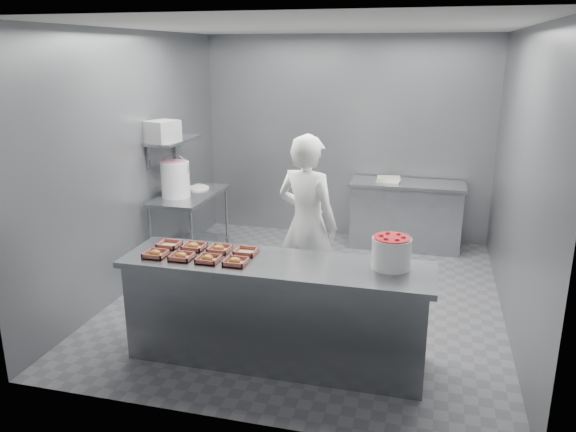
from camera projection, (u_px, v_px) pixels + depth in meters
The scene contains 24 objects.
floor at pixel (310, 296), 6.14m from camera, with size 4.50×4.50×0.00m, color #4C4C51.
ceiling at pixel (313, 26), 5.35m from camera, with size 4.50×4.50×0.00m, color white.
wall_back at pixel (346, 138), 7.83m from camera, with size 4.00×0.04×2.80m, color slate.
wall_left at pixel (136, 161), 6.23m from camera, with size 0.04×4.50×2.80m, color slate.
wall_right at pixel (519, 181), 5.26m from camera, with size 0.04×4.50×2.80m, color slate.
service_counter at pixel (276, 311), 4.76m from camera, with size 2.60×0.70×0.90m.
prep_table at pixel (191, 218), 6.93m from camera, with size 0.60×1.20×0.90m.
back_counter at pixel (406, 215), 7.56m from camera, with size 1.50×0.60×0.90m.
wall_shelf at pixel (174, 140), 6.70m from camera, with size 0.35×0.90×0.03m, color slate.
tray_0 at pixel (155, 254), 4.76m from camera, with size 0.19×0.18×0.06m.
tray_1 at pixel (182, 256), 4.70m from camera, with size 0.19×0.18×0.06m.
tray_2 at pixel (208, 259), 4.64m from camera, with size 0.19×0.18×0.06m.
tray_3 at pixel (236, 261), 4.58m from camera, with size 0.19×0.18×0.06m.
tray_4 at pixel (169, 244), 5.00m from camera, with size 0.19×0.18×0.04m.
tray_5 at pixel (194, 246), 4.94m from camera, with size 0.19×0.18×0.06m.
tray_6 at pixel (219, 249), 4.88m from camera, with size 0.19×0.18×0.06m.
tray_7 at pixel (246, 251), 4.82m from camera, with size 0.19×0.18×0.04m.
worker at pixel (307, 224), 5.60m from camera, with size 0.66×0.44×1.82m, color white.
strawberry_tub at pixel (391, 251), 4.47m from camera, with size 0.31×0.31×0.26m.
glaze_bucket at pixel (175, 179), 6.64m from camera, with size 0.35×0.33×0.52m.
bucket_lid at pixel (198, 188), 7.08m from camera, with size 0.28×0.28×0.02m, color white.
rag at pixel (199, 186), 7.22m from camera, with size 0.13×0.11×0.02m, color #CCB28C.
appliance at pixel (162, 132), 6.41m from camera, with size 0.29×0.33×0.25m, color gray.
paper_stack at pixel (389, 179), 7.49m from camera, with size 0.30×0.22×0.06m, color silver.
Camera 1 is at (1.19, -5.52, 2.58)m, focal length 35.00 mm.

